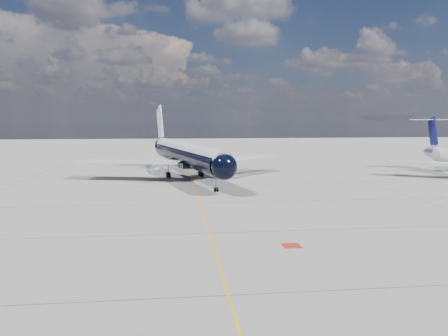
# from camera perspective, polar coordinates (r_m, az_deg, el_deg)

# --- Properties ---
(ground) EXTENTS (320.00, 320.00, 0.00)m
(ground) POSITION_cam_1_polar(r_m,az_deg,el_deg) (76.99, -4.07, -1.74)
(ground) COLOR gray
(ground) RESTS_ON ground
(taxiway_centerline) EXTENTS (0.16, 160.00, 0.01)m
(taxiway_centerline) POSITION_cam_1_polar(r_m,az_deg,el_deg) (72.05, -3.90, -2.31)
(taxiway_centerline) COLOR #EDAA0C
(taxiway_centerline) RESTS_ON ground
(red_marking) EXTENTS (1.60, 1.60, 0.01)m
(red_marking) POSITION_cam_1_polar(r_m,az_deg,el_deg) (39.11, 8.79, -9.99)
(red_marking) COLOR maroon
(red_marking) RESTS_ON ground
(main_airliner) EXTENTS (38.90, 48.10, 14.07)m
(main_airliner) POSITION_cam_1_polar(r_m,az_deg,el_deg) (82.14, -5.14, 1.84)
(main_airliner) COLOR black
(main_airliner) RESTS_ON ground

